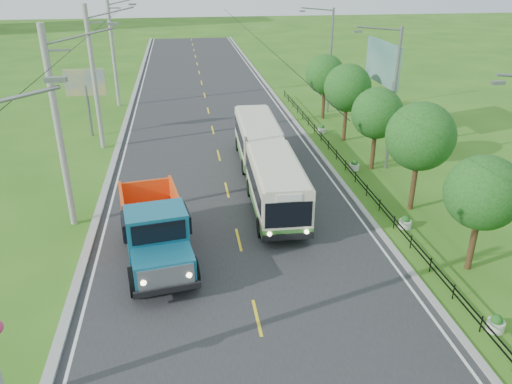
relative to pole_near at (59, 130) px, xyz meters
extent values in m
plane|color=#2F6217|center=(8.26, -9.00, -5.09)|extent=(240.00, 240.00, 0.00)
cube|color=#28282B|center=(8.26, 11.00, -5.08)|extent=(14.00, 120.00, 0.02)
cube|color=#9E9E99|center=(1.06, 11.00, -5.02)|extent=(0.40, 120.00, 0.15)
cube|color=#9E9E99|center=(15.41, 11.00, -5.04)|extent=(0.30, 120.00, 0.10)
cube|color=silver|center=(1.61, 11.00, -5.07)|extent=(0.12, 120.00, 0.00)
cube|color=silver|center=(14.91, 11.00, -5.07)|extent=(0.12, 120.00, 0.00)
cube|color=yellow|center=(8.26, -9.00, -5.07)|extent=(0.12, 2.20, 0.00)
cube|color=black|center=(16.26, 5.00, -4.79)|extent=(0.04, 40.00, 0.60)
cube|color=slate|center=(3.06, -12.00, 4.81)|extent=(0.50, 0.18, 0.12)
cylinder|color=gray|center=(-0.04, 0.00, -0.09)|extent=(0.32, 0.32, 10.00)
cube|color=slate|center=(0.46, 0.00, 3.71)|extent=(1.20, 0.10, 0.10)
cube|color=slate|center=(3.06, 0.00, 4.81)|extent=(0.50, 0.18, 0.12)
cylinder|color=gray|center=(-0.04, 12.00, -0.09)|extent=(0.32, 0.32, 10.00)
cube|color=slate|center=(0.46, 12.00, 3.71)|extent=(1.20, 0.10, 0.10)
cube|color=slate|center=(3.06, 12.00, 4.81)|extent=(0.50, 0.18, 0.12)
cylinder|color=gray|center=(-0.04, 24.00, -0.09)|extent=(0.32, 0.32, 10.00)
cube|color=slate|center=(0.46, 24.00, 3.71)|extent=(1.20, 0.10, 0.10)
cylinder|color=#382314|center=(18.06, -7.00, -3.61)|extent=(0.28, 0.28, 2.97)
sphere|color=#194814|center=(18.06, -7.00, -1.38)|extent=(3.18, 3.18, 3.18)
sphere|color=#194814|center=(18.26, -6.50, -2.02)|extent=(2.33, 2.33, 2.33)
cylinder|color=#382314|center=(18.06, -1.00, -3.41)|extent=(0.28, 0.28, 3.36)
sphere|color=#194814|center=(18.06, -1.00, -0.89)|extent=(3.60, 3.60, 3.60)
sphere|color=#194814|center=(18.26, -0.50, -1.61)|extent=(2.64, 2.64, 2.64)
cylinder|color=#382314|center=(18.06, 5.00, -3.58)|extent=(0.28, 0.28, 3.02)
sphere|color=#194814|center=(18.06, 5.00, -1.31)|extent=(3.24, 3.24, 3.24)
sphere|color=#194814|center=(18.26, 5.50, -1.96)|extent=(2.38, 2.38, 2.38)
cylinder|color=#382314|center=(18.06, 11.00, -3.47)|extent=(0.28, 0.28, 3.25)
sphere|color=#194814|center=(18.06, 11.00, -1.03)|extent=(3.48, 3.48, 3.48)
sphere|color=#194814|center=(18.26, 11.50, -1.73)|extent=(2.55, 2.55, 2.55)
cylinder|color=#382314|center=(18.06, 17.00, -3.55)|extent=(0.28, 0.28, 3.08)
sphere|color=#194814|center=(18.06, 17.00, -1.24)|extent=(3.30, 3.30, 3.30)
sphere|color=#194814|center=(18.26, 17.50, -1.90)|extent=(2.42, 2.42, 2.42)
cube|color=slate|center=(16.36, -9.00, 3.66)|extent=(0.45, 0.16, 0.12)
cylinder|color=slate|center=(19.06, 5.00, -0.59)|extent=(0.20, 0.20, 9.00)
cylinder|color=slate|center=(17.66, 5.00, 3.81)|extent=(2.80, 0.10, 0.34)
cube|color=slate|center=(16.36, 5.00, 3.66)|extent=(0.45, 0.16, 0.12)
cylinder|color=slate|center=(19.06, 19.00, -0.59)|extent=(0.20, 0.20, 9.00)
cylinder|color=slate|center=(17.66, 19.00, 3.81)|extent=(2.80, 0.10, 0.34)
cube|color=slate|center=(16.36, 19.00, 3.66)|extent=(0.45, 0.16, 0.12)
cylinder|color=silver|center=(16.86, -11.00, -4.89)|extent=(0.64, 0.64, 0.40)
sphere|color=#194814|center=(16.86, -11.00, -4.64)|extent=(0.44, 0.44, 0.44)
cylinder|color=silver|center=(16.86, -3.00, -4.89)|extent=(0.64, 0.64, 0.40)
sphere|color=#194814|center=(16.86, -3.00, -4.64)|extent=(0.44, 0.44, 0.44)
cylinder|color=silver|center=(16.86, 5.00, -4.89)|extent=(0.64, 0.64, 0.40)
sphere|color=#194814|center=(16.86, 5.00, -4.64)|extent=(0.44, 0.44, 0.44)
cylinder|color=silver|center=(16.86, 13.00, -4.89)|extent=(0.64, 0.64, 0.40)
sphere|color=#194814|center=(16.86, 13.00, -4.64)|extent=(0.44, 0.44, 0.44)
cylinder|color=slate|center=(-1.24, 15.00, -3.09)|extent=(0.20, 0.20, 4.00)
cube|color=yellow|center=(-1.24, 15.00, -0.89)|extent=(3.00, 0.15, 2.00)
cylinder|color=slate|center=(20.56, 8.50, -2.59)|extent=(0.24, 0.24, 5.00)
cylinder|color=slate|center=(20.56, 13.50, -2.59)|extent=(0.24, 0.24, 5.00)
cube|color=#144C47|center=(20.56, 11.00, 0.71)|extent=(0.20, 6.00, 3.00)
cube|color=#35722D|center=(10.57, -0.52, -4.31)|extent=(2.66, 7.42, 0.54)
cube|color=beige|center=(10.57, -0.52, -3.10)|extent=(2.66, 7.42, 1.89)
cube|color=black|center=(10.57, -0.52, -3.09)|extent=(2.68, 6.83, 0.93)
cube|color=#35722D|center=(10.80, 7.56, -4.31)|extent=(2.65, 6.93, 0.54)
cube|color=beige|center=(10.80, 7.56, -3.10)|extent=(2.65, 6.93, 1.89)
cube|color=black|center=(10.80, 7.56, -3.09)|extent=(2.67, 6.34, 0.93)
cube|color=#4C4C4C|center=(10.69, 3.64, -3.37)|extent=(2.33, 1.05, 2.33)
cube|color=black|center=(10.46, -4.22, -3.26)|extent=(2.21, 0.12, 1.27)
cylinder|color=black|center=(9.39, -2.80, -4.58)|extent=(0.34, 1.03, 1.02)
cylinder|color=black|center=(11.61, -2.86, -4.58)|extent=(0.34, 1.03, 1.02)
cylinder|color=black|center=(9.53, 2.01, -4.58)|extent=(0.34, 1.03, 1.02)
cylinder|color=black|center=(11.75, 1.94, -4.58)|extent=(0.34, 1.03, 1.02)
cylinder|color=black|center=(9.63, 5.34, -4.58)|extent=(0.34, 1.03, 1.02)
cylinder|color=black|center=(11.84, 5.28, -4.58)|extent=(0.34, 1.03, 1.02)
cylinder|color=black|center=(9.76, 9.85, -4.58)|extent=(0.34, 1.03, 1.02)
cylinder|color=black|center=(11.97, 9.78, -4.58)|extent=(0.34, 1.03, 1.02)
cube|color=#145E7B|center=(4.78, -6.86, -3.83)|extent=(2.63, 1.95, 1.15)
cube|color=#145E7B|center=(4.53, -5.15, -3.25)|extent=(2.78, 2.20, 2.30)
cube|color=black|center=(4.53, -5.15, -2.68)|extent=(2.97, 1.89, 0.80)
cube|color=black|center=(4.39, -4.24, -4.35)|extent=(2.17, 6.99, 0.29)
cube|color=#E34615|center=(4.10, -2.31, -3.20)|extent=(3.13, 3.81, 1.49)
cylinder|color=black|center=(3.55, -6.81, -4.46)|extent=(0.59, 1.31, 1.26)
cylinder|color=black|center=(5.94, -6.45, -4.46)|extent=(0.59, 1.31, 1.26)
cylinder|color=black|center=(2.87, -2.26, -4.46)|extent=(0.59, 1.31, 1.26)
cylinder|color=black|center=(5.26, -1.90, -4.46)|extent=(0.59, 1.31, 1.26)
camera|label=1|loc=(5.94, -24.17, 7.25)|focal=35.00mm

